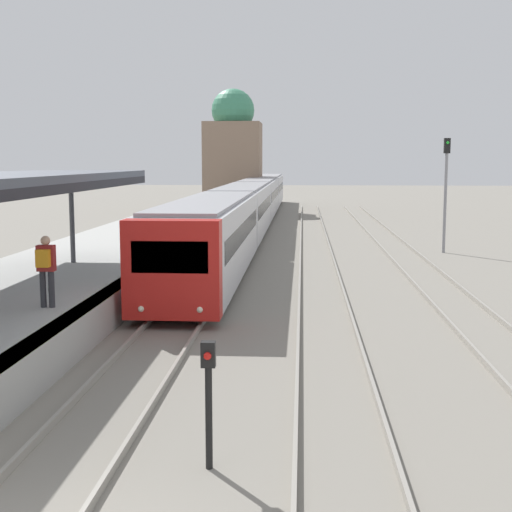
# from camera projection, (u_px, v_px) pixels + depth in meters

# --- Properties ---
(person_on_platform) EXTENTS (0.40, 0.40, 1.66)m
(person_on_platform) POSITION_uv_depth(u_px,v_px,m) (46.00, 265.00, 16.33)
(person_on_platform) COLOR #2D2D33
(person_on_platform) RESTS_ON station_platform
(train_near) EXTENTS (2.53, 57.95, 2.94)m
(train_near) POSITION_uv_depth(u_px,v_px,m) (252.00, 202.00, 46.57)
(train_near) COLOR red
(train_near) RESTS_ON ground_plane
(signal_post_near) EXTENTS (0.20, 0.21, 1.83)m
(signal_post_near) POSITION_uv_depth(u_px,v_px,m) (209.00, 391.00, 9.89)
(signal_post_near) COLOR black
(signal_post_near) RESTS_ON ground_plane
(signal_mast_far) EXTENTS (0.28, 0.29, 5.34)m
(signal_mast_far) POSITION_uv_depth(u_px,v_px,m) (446.00, 182.00, 33.14)
(signal_mast_far) COLOR gray
(signal_mast_far) RESTS_ON ground_plane
(distant_domed_building) EXTENTS (4.71, 4.71, 10.31)m
(distant_domed_building) POSITION_uv_depth(u_px,v_px,m) (233.00, 155.00, 60.41)
(distant_domed_building) COLOR #89705B
(distant_domed_building) RESTS_ON ground_plane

